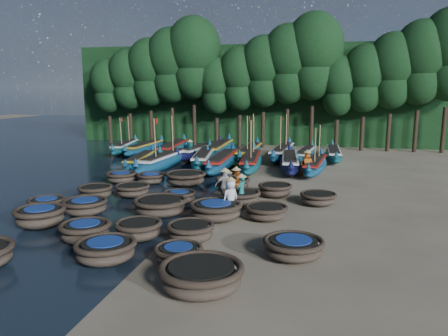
% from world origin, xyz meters
% --- Properties ---
extents(ground, '(120.00, 120.00, 0.00)m').
position_xyz_m(ground, '(0.00, 0.00, 0.00)').
color(ground, gray).
rests_on(ground, ground).
extents(foliage_wall, '(40.00, 3.00, 10.00)m').
position_xyz_m(foliage_wall, '(0.00, 23.50, 5.00)').
color(foliage_wall, black).
rests_on(foliage_wall, ground).
extents(coracle_2, '(2.50, 2.50, 0.75)m').
position_xyz_m(coracle_2, '(-1.17, -9.33, 0.43)').
color(coracle_2, '#4B3E2F').
rests_on(coracle_2, ground).
extents(coracle_3, '(1.99, 1.99, 0.64)m').
position_xyz_m(coracle_3, '(1.25, -8.96, 0.37)').
color(coracle_3, '#4B3E2F').
rests_on(coracle_3, ground).
extents(coracle_4, '(2.49, 2.49, 0.84)m').
position_xyz_m(coracle_4, '(2.53, -10.71, 0.48)').
color(coracle_4, '#4B3E2F').
rests_on(coracle_4, ground).
extents(coracle_5, '(2.31, 2.31, 0.85)m').
position_xyz_m(coracle_5, '(-5.64, -6.53, 0.49)').
color(coracle_5, '#4B3E2F').
rests_on(coracle_5, ground).
extents(coracle_6, '(2.15, 2.15, 0.78)m').
position_xyz_m(coracle_6, '(-2.84, -7.75, 0.45)').
color(coracle_6, '#4B3E2F').
rests_on(coracle_6, ground).
extents(coracle_7, '(2.20, 2.20, 0.74)m').
position_xyz_m(coracle_7, '(-1.00, -7.05, 0.42)').
color(coracle_7, '#4B3E2F').
rests_on(coracle_7, ground).
extents(coracle_8, '(1.98, 1.98, 0.73)m').
position_xyz_m(coracle_8, '(1.01, -6.82, 0.42)').
color(coracle_8, '#4B3E2F').
rests_on(coracle_8, ground).
extents(coracle_9, '(2.13, 2.13, 0.70)m').
position_xyz_m(coracle_9, '(4.93, -7.61, 0.41)').
color(coracle_9, '#4B3E2F').
rests_on(coracle_9, ground).
extents(coracle_10, '(2.09, 2.09, 0.68)m').
position_xyz_m(coracle_10, '(-6.74, -4.48, 0.40)').
color(coracle_10, '#4B3E2F').
rests_on(coracle_10, ground).
extents(coracle_11, '(2.51, 2.51, 0.73)m').
position_xyz_m(coracle_11, '(-4.76, -4.46, 0.42)').
color(coracle_11, '#4B3E2F').
rests_on(coracle_11, ground).
extents(coracle_12, '(2.97, 2.97, 0.81)m').
position_xyz_m(coracle_12, '(-1.35, -3.80, 0.46)').
color(coracle_12, '#4B3E2F').
rests_on(coracle_12, ground).
extents(coracle_13, '(2.75, 2.75, 0.80)m').
position_xyz_m(coracle_13, '(1.29, -3.94, 0.46)').
color(coracle_13, '#4B3E2F').
rests_on(coracle_13, ground).
extents(coracle_14, '(2.18, 2.18, 0.65)m').
position_xyz_m(coracle_14, '(3.46, -3.37, 0.37)').
color(coracle_14, '#4B3E2F').
rests_on(coracle_14, ground).
extents(coracle_15, '(2.05, 2.05, 0.72)m').
position_xyz_m(coracle_15, '(-5.74, -1.77, 0.41)').
color(coracle_15, '#4B3E2F').
rests_on(coracle_15, ground).
extents(coracle_16, '(1.86, 1.86, 0.68)m').
position_xyz_m(coracle_16, '(-4.05, -0.89, 0.39)').
color(coracle_16, '#4B3E2F').
rests_on(coracle_16, ground).
extents(coracle_17, '(1.69, 1.69, 0.64)m').
position_xyz_m(coracle_17, '(-1.16, -1.63, 0.37)').
color(coracle_17, '#4B3E2F').
rests_on(coracle_17, ground).
extents(coracle_18, '(1.98, 1.98, 0.73)m').
position_xyz_m(coracle_18, '(1.92, -1.29, 0.42)').
color(coracle_18, '#4B3E2F').
rests_on(coracle_18, ground).
extents(coracle_19, '(2.22, 2.22, 0.63)m').
position_xyz_m(coracle_19, '(5.67, -0.40, 0.36)').
color(coracle_19, '#4B3E2F').
rests_on(coracle_19, ground).
extents(coracle_20, '(2.14, 2.14, 0.67)m').
position_xyz_m(coracle_20, '(-6.16, 2.13, 0.39)').
color(coracle_20, '#4B3E2F').
rests_on(coracle_20, ground).
extents(coracle_21, '(1.94, 1.94, 0.64)m').
position_xyz_m(coracle_21, '(-4.29, 2.31, 0.37)').
color(coracle_21, '#4B3E2F').
rests_on(coracle_21, ground).
extents(coracle_22, '(2.50, 2.50, 0.81)m').
position_xyz_m(coracle_22, '(-2.10, 2.32, 0.46)').
color(coracle_22, '#4B3E2F').
rests_on(coracle_22, ground).
extents(coracle_23, '(2.23, 2.23, 0.72)m').
position_xyz_m(coracle_23, '(0.88, 1.73, 0.41)').
color(coracle_23, '#4B3E2F').
rests_on(coracle_23, ground).
extents(coracle_24, '(1.99, 1.99, 0.71)m').
position_xyz_m(coracle_24, '(3.39, 0.79, 0.41)').
color(coracle_24, '#4B3E2F').
rests_on(coracle_24, ground).
extents(long_boat_2, '(2.18, 7.32, 1.30)m').
position_xyz_m(long_boat_2, '(-7.18, 7.42, 0.49)').
color(long_boat_2, navy).
rests_on(long_boat_2, ground).
extents(long_boat_3, '(2.22, 8.79, 3.74)m').
position_xyz_m(long_boat_3, '(-5.27, 7.24, 0.59)').
color(long_boat_3, navy).
rests_on(long_boat_3, ground).
extents(long_boat_4, '(2.78, 8.60, 1.53)m').
position_xyz_m(long_boat_4, '(-2.81, 9.05, 0.58)').
color(long_boat_4, '#0D4C4E').
rests_on(long_boat_4, ground).
extents(long_boat_5, '(1.65, 8.69, 1.53)m').
position_xyz_m(long_boat_5, '(-1.13, 7.86, 0.58)').
color(long_boat_5, navy).
rests_on(long_boat_5, ground).
extents(long_boat_6, '(2.25, 8.47, 3.61)m').
position_xyz_m(long_boat_6, '(0.83, 8.37, 0.57)').
color(long_boat_6, '#0D4C4E').
rests_on(long_boat_6, ground).
extents(long_boat_7, '(2.16, 8.31, 1.47)m').
position_xyz_m(long_boat_7, '(3.57, 8.85, 0.56)').
color(long_boat_7, '#10103B').
rests_on(long_boat_7, ground).
extents(long_boat_8, '(2.06, 7.48, 3.19)m').
position_xyz_m(long_boat_8, '(5.37, 8.28, 0.51)').
color(long_boat_8, navy).
rests_on(long_boat_8, ground).
extents(long_boat_9, '(2.49, 7.47, 3.21)m').
position_xyz_m(long_boat_9, '(-11.48, 13.90, 0.51)').
color(long_boat_9, '#0D4C4E').
rests_on(long_boat_9, ground).
extents(long_boat_10, '(1.67, 7.75, 1.36)m').
position_xyz_m(long_boat_10, '(-9.45, 13.64, 0.52)').
color(long_boat_10, navy).
rests_on(long_boat_10, ground).
extents(long_boat_11, '(2.23, 8.64, 1.53)m').
position_xyz_m(long_boat_11, '(-6.75, 13.43, 0.58)').
color(long_boat_11, '#0D4C4E').
rests_on(long_boat_11, ground).
extents(long_boat_12, '(2.90, 8.48, 1.51)m').
position_xyz_m(long_boat_12, '(-4.02, 12.49, 0.58)').
color(long_boat_12, '#10103B').
rests_on(long_boat_12, ground).
extents(long_boat_13, '(1.62, 8.72, 1.54)m').
position_xyz_m(long_boat_13, '(-2.83, 14.16, 0.58)').
color(long_boat_13, navy).
rests_on(long_boat_13, ground).
extents(long_boat_14, '(1.56, 8.57, 3.64)m').
position_xyz_m(long_boat_14, '(0.03, 12.55, 0.58)').
color(long_boat_14, '#0D4C4E').
rests_on(long_boat_14, ground).
extents(long_boat_15, '(2.05, 8.42, 3.59)m').
position_xyz_m(long_boat_15, '(2.60, 13.35, 0.57)').
color(long_boat_15, navy).
rests_on(long_boat_15, ground).
extents(long_boat_16, '(2.21, 7.25, 1.29)m').
position_xyz_m(long_boat_16, '(4.45, 13.13, 0.49)').
color(long_boat_16, '#0D4C4E').
rests_on(long_boat_16, ground).
extents(long_boat_17, '(1.45, 7.40, 1.30)m').
position_xyz_m(long_boat_17, '(6.71, 13.92, 0.50)').
color(long_boat_17, '#0D4C4E').
rests_on(long_boat_17, ground).
extents(fisherman_0, '(0.96, 1.01, 1.94)m').
position_xyz_m(fisherman_0, '(1.80, -3.20, 0.92)').
color(fisherman_0, silver).
rests_on(fisherman_0, ground).
extents(fisherman_1, '(0.59, 0.69, 1.79)m').
position_xyz_m(fisherman_1, '(2.01, -1.65, 0.91)').
color(fisherman_1, '#186663').
rests_on(fisherman_1, ground).
extents(fisherman_2, '(0.80, 0.94, 1.88)m').
position_xyz_m(fisherman_2, '(1.49, -0.33, 0.89)').
color(fisherman_2, '#B15517').
rests_on(fisherman_2, ground).
extents(fisherman_3, '(0.68, 1.03, 1.70)m').
position_xyz_m(fisherman_3, '(1.05, -0.27, 0.80)').
color(fisherman_3, black).
rests_on(fisherman_3, ground).
extents(fisherman_4, '(1.06, 0.69, 1.88)m').
position_xyz_m(fisherman_4, '(0.99, -0.81, 0.90)').
color(fisherman_4, silver).
rests_on(fisherman_4, ground).
extents(fisherman_5, '(1.37, 1.51, 1.88)m').
position_xyz_m(fisherman_5, '(-4.31, 10.44, 0.87)').
color(fisherman_5, '#186663').
rests_on(fisherman_5, ground).
extents(fisherman_6, '(0.83, 0.54, 1.88)m').
position_xyz_m(fisherman_6, '(4.84, 6.68, 0.90)').
color(fisherman_6, '#B15517').
rests_on(fisherman_6, ground).
extents(tree_0, '(3.68, 3.68, 8.68)m').
position_xyz_m(tree_0, '(-16.00, 20.00, 5.97)').
color(tree_0, black).
rests_on(tree_0, ground).
extents(tree_1, '(4.09, 4.09, 9.65)m').
position_xyz_m(tree_1, '(-13.70, 20.00, 6.65)').
color(tree_1, black).
rests_on(tree_1, ground).
extents(tree_2, '(4.51, 4.51, 10.63)m').
position_xyz_m(tree_2, '(-11.40, 20.00, 7.32)').
color(tree_2, black).
rests_on(tree_2, ground).
extents(tree_3, '(4.92, 4.92, 11.60)m').
position_xyz_m(tree_3, '(-9.10, 20.00, 8.00)').
color(tree_3, black).
rests_on(tree_3, ground).
extents(tree_4, '(5.34, 5.34, 12.58)m').
position_xyz_m(tree_4, '(-6.80, 20.00, 8.67)').
color(tree_4, black).
rests_on(tree_4, ground).
extents(tree_5, '(3.68, 3.68, 8.68)m').
position_xyz_m(tree_5, '(-4.50, 20.00, 5.97)').
color(tree_5, black).
rests_on(tree_5, ground).
extents(tree_6, '(4.09, 4.09, 9.65)m').
position_xyz_m(tree_6, '(-2.20, 20.00, 6.65)').
color(tree_6, black).
rests_on(tree_6, ground).
extents(tree_7, '(4.51, 4.51, 10.63)m').
position_xyz_m(tree_7, '(0.10, 20.00, 7.32)').
color(tree_7, black).
rests_on(tree_7, ground).
extents(tree_8, '(4.92, 4.92, 11.60)m').
position_xyz_m(tree_8, '(2.40, 20.00, 8.00)').
color(tree_8, black).
rests_on(tree_8, ground).
extents(tree_9, '(5.34, 5.34, 12.58)m').
position_xyz_m(tree_9, '(4.70, 20.00, 8.67)').
color(tree_9, black).
rests_on(tree_9, ground).
extents(tree_10, '(3.68, 3.68, 8.68)m').
position_xyz_m(tree_10, '(7.00, 20.00, 5.97)').
color(tree_10, black).
rests_on(tree_10, ground).
extents(tree_11, '(4.09, 4.09, 9.65)m').
position_xyz_m(tree_11, '(9.30, 20.00, 6.65)').
color(tree_11, black).
rests_on(tree_11, ground).
extents(tree_12, '(4.51, 4.51, 10.63)m').
position_xyz_m(tree_12, '(11.60, 20.00, 7.32)').
color(tree_12, black).
rests_on(tree_12, ground).
extents(tree_13, '(4.92, 4.92, 11.60)m').
position_xyz_m(tree_13, '(13.90, 20.00, 8.00)').
color(tree_13, black).
rests_on(tree_13, ground).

